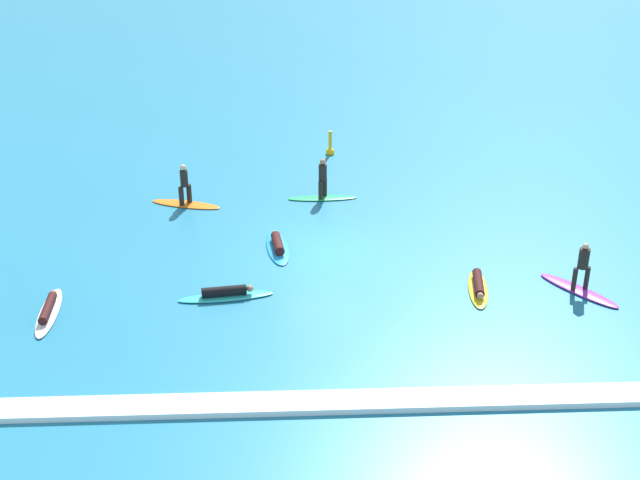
{
  "coord_description": "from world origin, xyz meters",
  "views": [
    {
      "loc": [
        -1.16,
        -27.84,
        14.82
      ],
      "look_at": [
        0.0,
        0.0,
        0.5
      ],
      "focal_mm": 48.84,
      "sensor_mm": 36.0,
      "label": 1
    }
  ],
  "objects_px": {
    "surfer_on_green_board": "(323,187)",
    "marker_buoy": "(330,149)",
    "surfer_on_white_board": "(49,310)",
    "surfer_on_purple_board": "(580,279)",
    "surfer_on_teal_board": "(226,294)",
    "surfer_on_blue_board": "(278,245)",
    "surfer_on_orange_board": "(185,194)",
    "surfer_on_yellow_board": "(478,286)"
  },
  "relations": [
    {
      "from": "surfer_on_orange_board",
      "to": "surfer_on_purple_board",
      "type": "relative_size",
      "value": 1.1
    },
    {
      "from": "surfer_on_blue_board",
      "to": "surfer_on_orange_board",
      "type": "bearing_deg",
      "value": 35.66
    },
    {
      "from": "surfer_on_white_board",
      "to": "surfer_on_teal_board",
      "type": "height_order",
      "value": "surfer_on_teal_board"
    },
    {
      "from": "surfer_on_white_board",
      "to": "surfer_on_orange_board",
      "type": "bearing_deg",
      "value": -25.42
    },
    {
      "from": "surfer_on_orange_board",
      "to": "marker_buoy",
      "type": "height_order",
      "value": "surfer_on_orange_board"
    },
    {
      "from": "surfer_on_teal_board",
      "to": "surfer_on_purple_board",
      "type": "bearing_deg",
      "value": -7.64
    },
    {
      "from": "surfer_on_blue_board",
      "to": "marker_buoy",
      "type": "relative_size",
      "value": 2.3
    },
    {
      "from": "marker_buoy",
      "to": "surfer_on_orange_board",
      "type": "bearing_deg",
      "value": -138.94
    },
    {
      "from": "surfer_on_yellow_board",
      "to": "surfer_on_purple_board",
      "type": "relative_size",
      "value": 0.98
    },
    {
      "from": "surfer_on_yellow_board",
      "to": "surfer_on_orange_board",
      "type": "xyz_separation_m",
      "value": [
        -10.44,
        7.23,
        0.32
      ]
    },
    {
      "from": "surfer_on_orange_board",
      "to": "marker_buoy",
      "type": "bearing_deg",
      "value": 57.71
    },
    {
      "from": "surfer_on_white_board",
      "to": "surfer_on_blue_board",
      "type": "relative_size",
      "value": 1.08
    },
    {
      "from": "surfer_on_white_board",
      "to": "surfer_on_blue_board",
      "type": "bearing_deg",
      "value": -61.94
    },
    {
      "from": "surfer_on_yellow_board",
      "to": "surfer_on_purple_board",
      "type": "distance_m",
      "value": 3.37
    },
    {
      "from": "surfer_on_teal_board",
      "to": "surfer_on_yellow_board",
      "type": "relative_size",
      "value": 1.2
    },
    {
      "from": "surfer_on_teal_board",
      "to": "surfer_on_green_board",
      "type": "height_order",
      "value": "surfer_on_green_board"
    },
    {
      "from": "surfer_on_yellow_board",
      "to": "surfer_on_blue_board",
      "type": "height_order",
      "value": "surfer_on_blue_board"
    },
    {
      "from": "surfer_on_yellow_board",
      "to": "marker_buoy",
      "type": "relative_size",
      "value": 2.18
    },
    {
      "from": "surfer_on_white_board",
      "to": "surfer_on_yellow_board",
      "type": "xyz_separation_m",
      "value": [
        14.02,
        0.92,
        0.01
      ]
    },
    {
      "from": "marker_buoy",
      "to": "surfer_on_green_board",
      "type": "bearing_deg",
      "value": -96.48
    },
    {
      "from": "surfer_on_orange_board",
      "to": "surfer_on_yellow_board",
      "type": "bearing_deg",
      "value": -18.06
    },
    {
      "from": "surfer_on_white_board",
      "to": "surfer_on_purple_board",
      "type": "bearing_deg",
      "value": -89.42
    },
    {
      "from": "surfer_on_orange_board",
      "to": "surfer_on_blue_board",
      "type": "xyz_separation_m",
      "value": [
        3.71,
        -3.98,
        -0.32
      ]
    },
    {
      "from": "surfer_on_blue_board",
      "to": "surfer_on_purple_board",
      "type": "distance_m",
      "value": 10.66
    },
    {
      "from": "surfer_on_white_board",
      "to": "surfer_on_orange_board",
      "type": "distance_m",
      "value": 8.91
    },
    {
      "from": "surfer_on_teal_board",
      "to": "surfer_on_purple_board",
      "type": "relative_size",
      "value": 1.18
    },
    {
      "from": "surfer_on_purple_board",
      "to": "marker_buoy",
      "type": "relative_size",
      "value": 2.22
    },
    {
      "from": "surfer_on_white_board",
      "to": "surfer_on_green_board",
      "type": "xyz_separation_m",
      "value": [
        9.15,
        8.52,
        0.38
      ]
    },
    {
      "from": "surfer_on_teal_board",
      "to": "surfer_on_purple_board",
      "type": "distance_m",
      "value": 11.77
    },
    {
      "from": "surfer_on_blue_board",
      "to": "marker_buoy",
      "type": "bearing_deg",
      "value": -21.86
    },
    {
      "from": "surfer_on_teal_board",
      "to": "marker_buoy",
      "type": "xyz_separation_m",
      "value": [
        4.1,
        12.72,
        0.07
      ]
    },
    {
      "from": "surfer_on_purple_board",
      "to": "marker_buoy",
      "type": "xyz_separation_m",
      "value": [
        -7.66,
        12.8,
        -0.25
      ]
    },
    {
      "from": "surfer_on_white_board",
      "to": "surfer_on_yellow_board",
      "type": "relative_size",
      "value": 1.14
    },
    {
      "from": "surfer_on_green_board",
      "to": "marker_buoy",
      "type": "xyz_separation_m",
      "value": [
        0.56,
        4.96,
        -0.29
      ]
    },
    {
      "from": "surfer_on_green_board",
      "to": "marker_buoy",
      "type": "bearing_deg",
      "value": 82.32
    },
    {
      "from": "surfer_on_white_board",
      "to": "marker_buoy",
      "type": "relative_size",
      "value": 2.49
    },
    {
      "from": "surfer_on_blue_board",
      "to": "surfer_on_green_board",
      "type": "bearing_deg",
      "value": -30.33
    },
    {
      "from": "surfer_on_teal_board",
      "to": "surfer_on_blue_board",
      "type": "relative_size",
      "value": 1.14
    },
    {
      "from": "surfer_on_yellow_board",
      "to": "surfer_on_purple_board",
      "type": "xyz_separation_m",
      "value": [
        3.35,
        -0.24,
        0.32
      ]
    },
    {
      "from": "surfer_on_orange_board",
      "to": "surfer_on_blue_board",
      "type": "distance_m",
      "value": 5.45
    },
    {
      "from": "surfer_on_teal_board",
      "to": "surfer_on_yellow_board",
      "type": "xyz_separation_m",
      "value": [
        8.42,
        0.16,
        -0.0
      ]
    },
    {
      "from": "surfer_on_white_board",
      "to": "surfer_on_green_board",
      "type": "bearing_deg",
      "value": -48.69
    }
  ]
}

